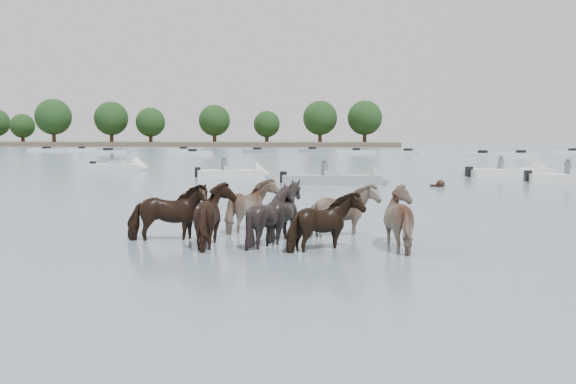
# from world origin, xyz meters

# --- Properties ---
(ground) EXTENTS (400.00, 400.00, 0.00)m
(ground) POSITION_xyz_m (0.00, 0.00, 0.00)
(ground) COLOR slate
(ground) RESTS_ON ground
(shoreline) EXTENTS (160.00, 30.00, 1.00)m
(shoreline) POSITION_xyz_m (-70.00, 150.00, 0.50)
(shoreline) COLOR #4C4233
(shoreline) RESTS_ON ground
(pony_herd) EXTENTS (7.76, 4.41, 1.67)m
(pony_herd) POSITION_xyz_m (1.06, 2.03, 0.57)
(pony_herd) COLOR black
(pony_herd) RESTS_ON ground
(swimming_pony) EXTENTS (0.72, 0.44, 0.44)m
(swimming_pony) POSITION_xyz_m (6.53, 19.39, 0.10)
(swimming_pony) COLOR black
(swimming_pony) RESTS_ON ground
(motorboat_a) EXTENTS (4.65, 2.71, 1.92)m
(motorboat_a) POSITION_xyz_m (-4.61, 24.96, 0.23)
(motorboat_a) COLOR silver
(motorboat_a) RESTS_ON ground
(motorboat_b) EXTENTS (5.80, 1.88, 1.92)m
(motorboat_b) POSITION_xyz_m (1.91, 20.52, 0.23)
(motorboat_b) COLOR gray
(motorboat_b) RESTS_ON ground
(motorboat_c) EXTENTS (6.19, 4.20, 1.92)m
(motorboat_c) POSITION_xyz_m (12.35, 28.80, 0.22)
(motorboat_c) COLOR silver
(motorboat_c) RESTS_ON ground
(motorboat_f) EXTENTS (4.69, 2.05, 1.92)m
(motorboat_f) POSITION_xyz_m (-14.64, 31.73, 0.23)
(motorboat_f) COLOR silver
(motorboat_f) RESTS_ON ground
(distant_flotilla) EXTENTS (102.62, 22.86, 0.93)m
(distant_flotilla) POSITION_xyz_m (0.90, 76.21, 0.26)
(distant_flotilla) COLOR silver
(distant_flotilla) RESTS_ON ground
(treeline) EXTENTS (149.31, 21.38, 12.14)m
(treeline) POSITION_xyz_m (-61.11, 150.41, 6.57)
(treeline) COLOR #382619
(treeline) RESTS_ON ground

